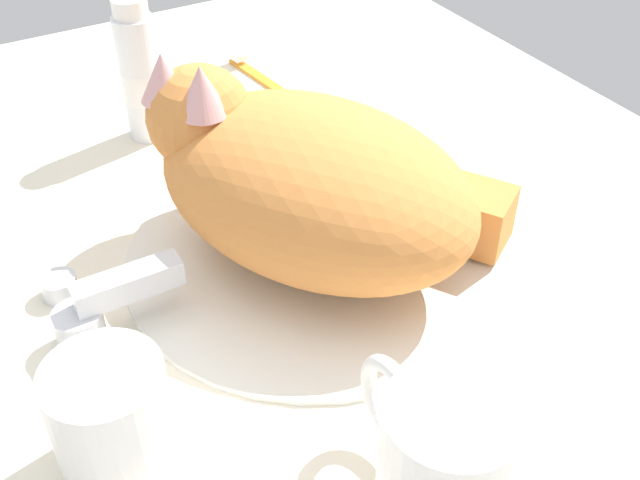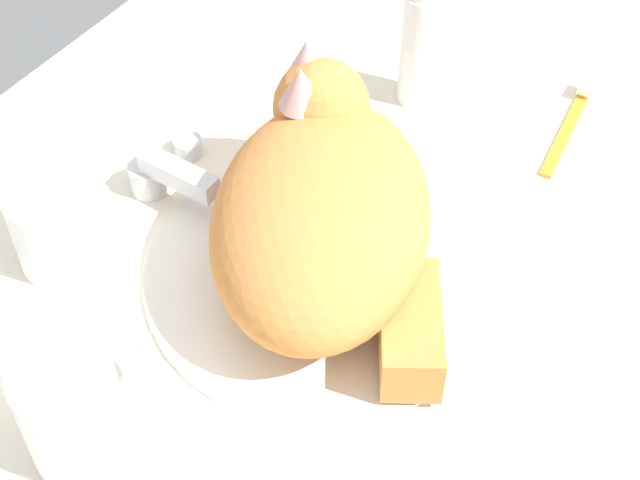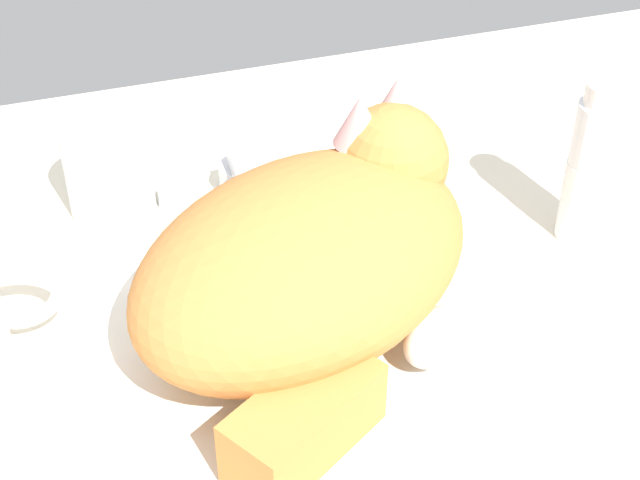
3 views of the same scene
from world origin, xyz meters
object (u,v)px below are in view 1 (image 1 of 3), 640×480
(coffee_mug, at_px, (441,464))
(faucet, at_px, (96,316))
(cat, at_px, (306,179))
(toothpaste_bottle, at_px, (140,75))
(toothbrush, at_px, (263,77))
(rinse_cup, at_px, (112,418))

(coffee_mug, bearing_deg, faucet, 27.53)
(cat, relative_size, coffee_mug, 2.66)
(faucet, bearing_deg, coffee_mug, -152.47)
(toothpaste_bottle, bearing_deg, coffee_mug, 179.19)
(toothpaste_bottle, height_order, toothbrush, toothpaste_bottle)
(cat, height_order, toothpaste_bottle, cat)
(faucet, bearing_deg, rinse_cup, 169.12)
(faucet, xyz_separation_m, coffee_mug, (-0.24, -0.12, 0.03))
(coffee_mug, distance_m, toothpaste_bottle, 0.49)
(coffee_mug, height_order, rinse_cup, coffee_mug)
(coffee_mug, bearing_deg, cat, -12.26)
(toothpaste_bottle, bearing_deg, cat, -169.14)
(coffee_mug, distance_m, toothbrush, 0.56)
(cat, bearing_deg, faucet, 93.07)
(cat, distance_m, rinse_cup, 0.23)
(coffee_mug, xyz_separation_m, toothpaste_bottle, (0.49, -0.01, 0.02))
(coffee_mug, xyz_separation_m, toothbrush, (0.54, -0.16, -0.04))
(faucet, relative_size, coffee_mug, 1.22)
(rinse_cup, distance_m, toothpaste_bottle, 0.40)
(coffee_mug, relative_size, toothpaste_bottle, 0.83)
(rinse_cup, xyz_separation_m, toothpaste_bottle, (0.36, -0.15, 0.03))
(toothpaste_bottle, relative_size, toothbrush, 0.97)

